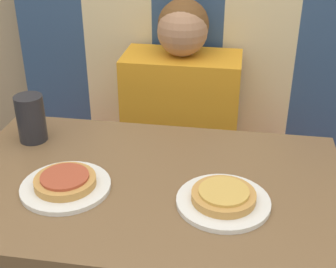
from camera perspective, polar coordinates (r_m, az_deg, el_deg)
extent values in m
cube|color=maroon|center=(1.97, 1.45, -9.10)|extent=(1.34, 0.47, 0.43)
cube|color=navy|center=(1.99, -13.22, 9.55)|extent=(0.27, 0.10, 0.74)
cube|color=beige|center=(1.90, -5.64, 9.35)|extent=(0.27, 0.10, 0.74)
cube|color=navy|center=(1.86, 2.47, 8.96)|extent=(0.27, 0.10, 0.74)
cube|color=beige|center=(1.85, 10.81, 8.38)|extent=(0.27, 0.10, 0.74)
cube|color=navy|center=(1.87, 19.04, 7.63)|extent=(0.27, 0.10, 0.74)
cube|color=brown|center=(1.17, -2.43, -6.45)|extent=(0.97, 0.61, 0.03)
cube|color=orange|center=(1.74, 1.62, 2.51)|extent=(0.42, 0.22, 0.45)
sphere|color=#9E7051|center=(1.63, 1.77, 12.45)|extent=(0.17, 0.17, 0.17)
sphere|color=brown|center=(1.65, 1.88, 13.18)|extent=(0.18, 0.18, 0.18)
cylinder|color=white|center=(1.15, -12.35, -6.29)|extent=(0.22, 0.22, 0.01)
cylinder|color=white|center=(1.09, 6.74, -8.20)|extent=(0.22, 0.22, 0.01)
cylinder|color=#C68E47|center=(1.14, -12.43, -5.65)|extent=(0.15, 0.15, 0.02)
cylinder|color=#AD472D|center=(1.14, -12.49, -5.10)|extent=(0.11, 0.11, 0.01)
cylinder|color=#C68E47|center=(1.08, 6.79, -7.53)|extent=(0.15, 0.15, 0.02)
cylinder|color=gold|center=(1.07, 6.83, -6.96)|extent=(0.11, 0.11, 0.01)
cylinder|color=#232328|center=(1.36, -16.36, 1.83)|extent=(0.08, 0.08, 0.13)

